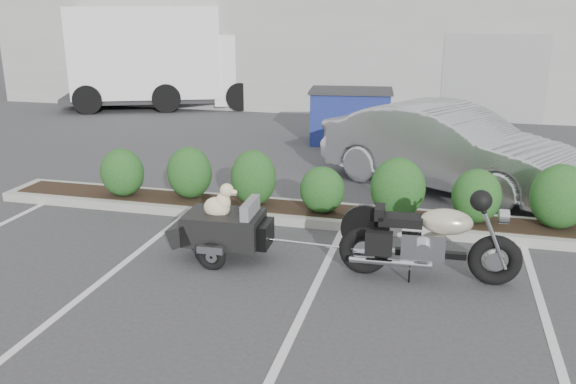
% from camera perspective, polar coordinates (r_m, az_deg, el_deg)
% --- Properties ---
extents(ground, '(90.00, 90.00, 0.00)m').
position_cam_1_polar(ground, '(8.36, -5.11, -6.99)').
color(ground, '#38383A').
rests_on(ground, ground).
extents(planter_kerb, '(12.00, 1.00, 0.15)m').
position_cam_1_polar(planter_kerb, '(10.08, 4.41, -2.22)').
color(planter_kerb, '#9E9E93').
rests_on(planter_kerb, ground).
extents(building, '(26.00, 10.00, 4.00)m').
position_cam_1_polar(building, '(24.36, 8.45, 13.65)').
color(building, '#9EA099').
rests_on(building, ground).
extents(motorcycle, '(2.31, 0.78, 1.33)m').
position_cam_1_polar(motorcycle, '(7.98, 13.03, -4.48)').
color(motorcycle, black).
rests_on(motorcycle, ground).
extents(pet_trailer, '(1.84, 1.03, 1.10)m').
position_cam_1_polar(pet_trailer, '(8.51, -6.08, -3.21)').
color(pet_trailer, black).
rests_on(pet_trailer, ground).
extents(sedan, '(5.11, 3.86, 1.61)m').
position_cam_1_polar(sedan, '(11.97, 14.65, 4.03)').
color(sedan, '#BBBCC3').
rests_on(sedan, ground).
extents(dumpster, '(2.22, 1.65, 1.36)m').
position_cam_1_polar(dumpster, '(15.74, 5.87, 7.11)').
color(dumpster, navy).
rests_on(dumpster, ground).
extents(delivery_truck, '(7.65, 4.86, 3.35)m').
position_cam_1_polar(delivery_truck, '(21.60, -10.82, 12.07)').
color(delivery_truck, white).
rests_on(delivery_truck, ground).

